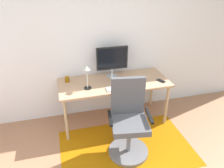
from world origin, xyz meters
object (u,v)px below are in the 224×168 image
at_px(keyboard, 121,88).
at_px(office_chair, 129,125).
at_px(computer_mouse, 139,85).
at_px(cell_phone, 161,81).
at_px(coffee_cup, 67,79).
at_px(desk, 114,85).
at_px(desk_lamp, 87,73).
at_px(monitor, 112,59).

relative_size(keyboard, office_chair, 0.40).
xyz_separation_m(computer_mouse, cell_phone, (0.39, 0.07, -0.01)).
distance_m(coffee_cup, office_chair, 1.20).
xyz_separation_m(desk, computer_mouse, (0.33, -0.24, 0.08)).
distance_m(desk, coffee_cup, 0.74).
bearing_deg(office_chair, computer_mouse, 65.81).
bearing_deg(desk_lamp, cell_phone, -2.69).
height_order(computer_mouse, coffee_cup, coffee_cup).
bearing_deg(cell_phone, office_chair, -167.22).
height_order(keyboard, cell_phone, keyboard).
xyz_separation_m(monitor, computer_mouse, (0.30, -0.45, -0.28)).
bearing_deg(keyboard, office_chair, -93.71).
relative_size(monitor, keyboard, 1.18).
bearing_deg(desk, computer_mouse, -36.25).
bearing_deg(monitor, keyboard, -88.11).
height_order(cell_phone, office_chair, office_chair).
bearing_deg(keyboard, desk_lamp, 165.28).
height_order(desk, computer_mouse, computer_mouse).
height_order(keyboard, computer_mouse, computer_mouse).
bearing_deg(office_chair, desk, 99.63).
height_order(keyboard, office_chair, office_chair).
relative_size(keyboard, desk_lamp, 1.19).
bearing_deg(coffee_cup, office_chair, -51.80).
bearing_deg(cell_phone, keyboard, 160.40).
height_order(desk, coffee_cup, coffee_cup).
xyz_separation_m(keyboard, office_chair, (-0.03, -0.49, -0.30)).
bearing_deg(keyboard, coffee_cup, 150.84).
bearing_deg(monitor, computer_mouse, -55.94).
distance_m(desk, computer_mouse, 0.41).
xyz_separation_m(desk, desk_lamp, (-0.43, -0.11, 0.31)).
distance_m(desk, cell_phone, 0.74).
bearing_deg(desk_lamp, keyboard, -14.72).
xyz_separation_m(desk, monitor, (0.02, 0.21, 0.36)).
xyz_separation_m(desk_lamp, office_chair, (0.44, -0.62, -0.54)).
relative_size(monitor, computer_mouse, 4.87).
bearing_deg(desk_lamp, monitor, 35.23).
xyz_separation_m(computer_mouse, office_chair, (-0.32, -0.49, -0.31)).
bearing_deg(computer_mouse, keyboard, 179.38).
distance_m(monitor, cell_phone, 0.84).
relative_size(desk, cell_phone, 12.27).
relative_size(computer_mouse, cell_phone, 0.74).
bearing_deg(desk, monitor, 83.73).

